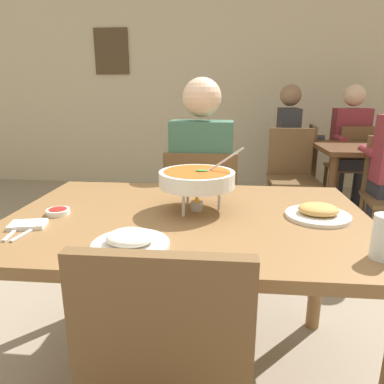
% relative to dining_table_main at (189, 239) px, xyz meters
% --- Properties ---
extents(ground_plane, '(16.00, 16.00, 0.00)m').
position_rel_dining_table_main_xyz_m(ground_plane, '(0.00, 0.00, -0.66)').
color(ground_plane, gray).
extents(cafe_rear_partition, '(10.00, 0.10, 3.00)m').
position_rel_dining_table_main_xyz_m(cafe_rear_partition, '(0.00, 3.50, 0.84)').
color(cafe_rear_partition, beige).
rests_on(cafe_rear_partition, ground_plane).
extents(picture_frame_hung, '(0.44, 0.03, 0.56)m').
position_rel_dining_table_main_xyz_m(picture_frame_hung, '(-1.35, 3.44, 1.07)').
color(picture_frame_hung, '#4C3823').
extents(dining_table_main, '(1.39, 0.94, 0.77)m').
position_rel_dining_table_main_xyz_m(dining_table_main, '(0.00, 0.00, 0.00)').
color(dining_table_main, brown).
rests_on(dining_table_main, ground_plane).
extents(chair_diner_main, '(0.44, 0.44, 0.90)m').
position_rel_dining_table_main_xyz_m(chair_diner_main, '(-0.00, 0.76, -0.15)').
color(chair_diner_main, brown).
rests_on(chair_diner_main, ground_plane).
extents(diner_main, '(0.40, 0.45, 1.31)m').
position_rel_dining_table_main_xyz_m(diner_main, '(0.00, 0.79, 0.08)').
color(diner_main, '#2D2D38').
rests_on(diner_main, ground_plane).
extents(curry_bowl, '(0.33, 0.30, 0.26)m').
position_rel_dining_table_main_xyz_m(curry_bowl, '(0.03, 0.06, 0.23)').
color(curry_bowl, silver).
rests_on(curry_bowl, dining_table_main).
extents(rice_plate, '(0.24, 0.24, 0.06)m').
position_rel_dining_table_main_xyz_m(rice_plate, '(-0.15, -0.31, 0.12)').
color(rice_plate, white).
rests_on(rice_plate, dining_table_main).
extents(appetizer_plate, '(0.24, 0.24, 0.06)m').
position_rel_dining_table_main_xyz_m(appetizer_plate, '(0.49, 0.01, 0.12)').
color(appetizer_plate, white).
rests_on(appetizer_plate, dining_table_main).
extents(sauce_dish, '(0.09, 0.09, 0.02)m').
position_rel_dining_table_main_xyz_m(sauce_dish, '(-0.51, -0.04, 0.11)').
color(sauce_dish, white).
rests_on(sauce_dish, dining_table_main).
extents(napkin_folded, '(0.13, 0.10, 0.02)m').
position_rel_dining_table_main_xyz_m(napkin_folded, '(-0.55, -0.18, 0.11)').
color(napkin_folded, white).
rests_on(napkin_folded, dining_table_main).
extents(fork_utensil, '(0.04, 0.17, 0.01)m').
position_rel_dining_table_main_xyz_m(fork_utensil, '(-0.57, -0.23, 0.11)').
color(fork_utensil, silver).
rests_on(fork_utensil, dining_table_main).
extents(spoon_utensil, '(0.03, 0.17, 0.01)m').
position_rel_dining_table_main_xyz_m(spoon_utensil, '(-0.52, -0.23, 0.11)').
color(spoon_utensil, silver).
rests_on(spoon_utensil, dining_table_main).
extents(drink_glass, '(0.07, 0.07, 0.13)m').
position_rel_dining_table_main_xyz_m(drink_glass, '(0.59, -0.32, 0.16)').
color(drink_glass, silver).
rests_on(drink_glass, dining_table_main).
extents(dining_table_far, '(1.00, 0.80, 0.77)m').
position_rel_dining_table_main_xyz_m(dining_table_far, '(1.48, 1.99, -0.04)').
color(dining_table_far, '#51331C').
rests_on(dining_table_far, ground_plane).
extents(chair_bg_left, '(0.46, 0.46, 0.90)m').
position_rel_dining_table_main_xyz_m(chair_bg_left, '(1.51, 2.53, -0.15)').
color(chair_bg_left, brown).
rests_on(chair_bg_left, ground_plane).
extents(chair_bg_middle, '(0.49, 0.49, 0.90)m').
position_rel_dining_table_main_xyz_m(chair_bg_middle, '(0.95, 2.52, -0.15)').
color(chair_bg_middle, brown).
rests_on(chair_bg_middle, ground_plane).
extents(chair_bg_window, '(0.45, 0.45, 0.90)m').
position_rel_dining_table_main_xyz_m(chair_bg_window, '(0.78, 2.07, -0.15)').
color(chair_bg_window, brown).
rests_on(chair_bg_window, ground_plane).
extents(patron_bg_left, '(0.40, 0.45, 1.31)m').
position_rel_dining_table_main_xyz_m(patron_bg_left, '(1.46, 2.56, 0.08)').
color(patron_bg_left, '#2D2D38').
rests_on(patron_bg_left, ground_plane).
extents(patron_bg_middle, '(0.45, 0.40, 1.31)m').
position_rel_dining_table_main_xyz_m(patron_bg_middle, '(0.85, 2.58, 0.08)').
color(patron_bg_middle, '#2D2D38').
rests_on(patron_bg_middle, ground_plane).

